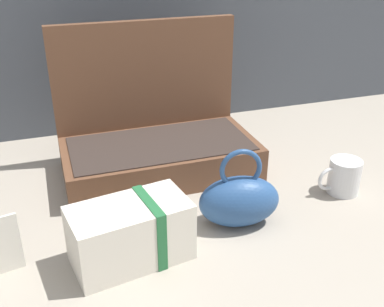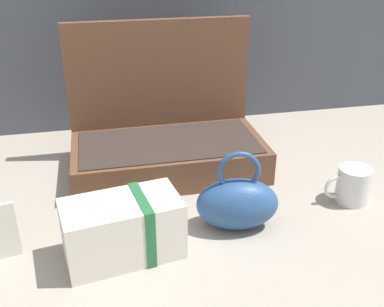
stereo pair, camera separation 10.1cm
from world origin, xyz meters
name	(u,v)px [view 1 (the left image)]	position (x,y,z in m)	size (l,w,h in m)	color
ground_plane	(196,208)	(0.00, 0.00, 0.00)	(6.00, 6.00, 0.00)	#9E9384
open_suitcase	(156,139)	(-0.04, 0.23, 0.09)	(0.51, 0.28, 0.39)	brown
teal_pouch_handbag	(239,200)	(0.07, -0.09, 0.06)	(0.20, 0.13, 0.19)	#284C7F
cream_toiletry_bag	(132,233)	(-0.18, -0.14, 0.06)	(0.25, 0.16, 0.13)	silver
coffee_mug	(343,176)	(0.37, -0.05, 0.04)	(0.12, 0.08, 0.09)	silver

